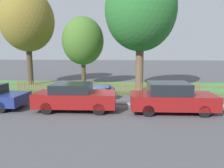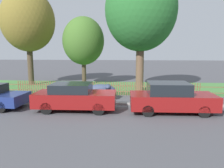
# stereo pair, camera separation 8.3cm
# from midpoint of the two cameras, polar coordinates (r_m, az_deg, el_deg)

# --- Properties ---
(ground_plane) EXTENTS (120.00, 120.00, 0.00)m
(ground_plane) POSITION_cam_midpoint_polar(r_m,az_deg,el_deg) (13.08, -3.29, -5.41)
(ground_plane) COLOR #4C4C51
(kerb_stone) EXTENTS (42.42, 0.20, 0.12)m
(kerb_stone) POSITION_cam_midpoint_polar(r_m,az_deg,el_deg) (13.16, -3.23, -5.05)
(kerb_stone) COLOR gray
(kerb_stone) RESTS_ON ground
(grass_strip) EXTENTS (42.42, 6.76, 0.01)m
(grass_strip) POSITION_cam_midpoint_polar(r_m,az_deg,el_deg) (19.19, -0.67, -0.81)
(grass_strip) COLOR #477F3D
(grass_strip) RESTS_ON ground
(park_fence) EXTENTS (42.42, 0.05, 0.94)m
(park_fence) POSITION_cam_midpoint_polar(r_m,az_deg,el_deg) (15.81, -1.83, -1.18)
(park_fence) COLOR brown
(park_fence) RESTS_ON ground
(parked_car_navy_estate) EXTENTS (4.34, 1.96, 1.46)m
(parked_car_navy_estate) POSITION_cam_midpoint_polar(r_m,az_deg,el_deg) (11.87, -9.85, -3.30)
(parked_car_navy_estate) COLOR maroon
(parked_car_navy_estate) RESTS_ON ground
(parked_car_red_compact) EXTENTS (4.39, 2.03, 1.56)m
(parked_car_red_compact) POSITION_cam_midpoint_polar(r_m,az_deg,el_deg) (11.75, 15.08, -3.49)
(parked_car_red_compact) COLOR maroon
(parked_car_red_compact) RESTS_ON ground
(covered_motorcycle) EXTENTS (2.04, 0.86, 1.03)m
(covered_motorcycle) POSITION_cam_midpoint_polar(r_m,az_deg,el_deg) (14.25, -2.90, -1.61)
(covered_motorcycle) COLOR black
(covered_motorcycle) RESTS_ON ground
(tree_nearest_kerb) EXTENTS (4.79, 4.79, 8.59)m
(tree_nearest_kerb) POSITION_cam_midpoint_polar(r_m,az_deg,el_deg) (21.81, -21.35, 15.05)
(tree_nearest_kerb) COLOR #473828
(tree_nearest_kerb) RESTS_ON ground
(tree_behind_motorcycle) EXTENTS (3.76, 3.76, 6.22)m
(tree_behind_motorcycle) POSITION_cam_midpoint_polar(r_m,az_deg,el_deg) (20.31, -7.71, 11.05)
(tree_behind_motorcycle) COLOR #473828
(tree_behind_motorcycle) RESTS_ON ground
(tree_mid_park) EXTENTS (5.41, 5.41, 9.34)m
(tree_mid_park) POSITION_cam_midpoint_polar(r_m,az_deg,el_deg) (17.45, 7.33, 18.58)
(tree_mid_park) COLOR brown
(tree_mid_park) RESTS_ON ground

